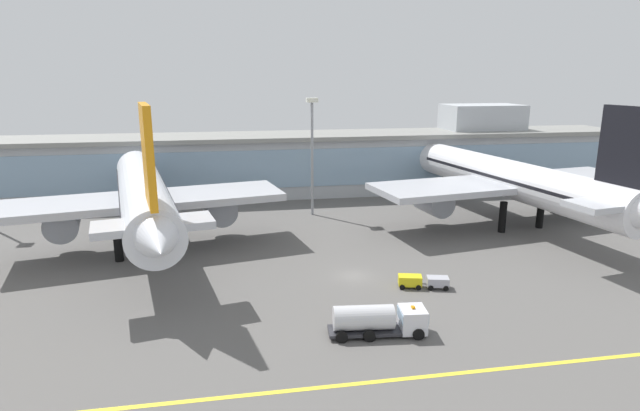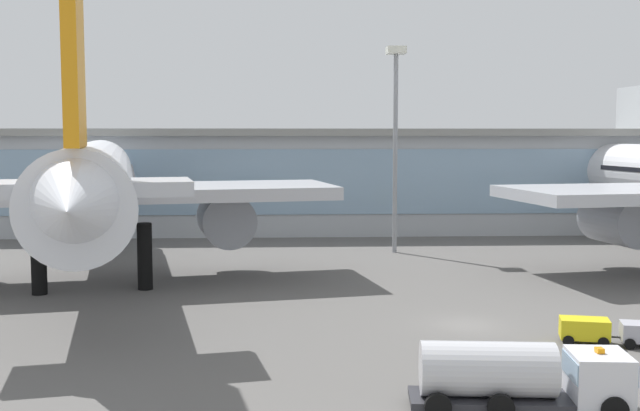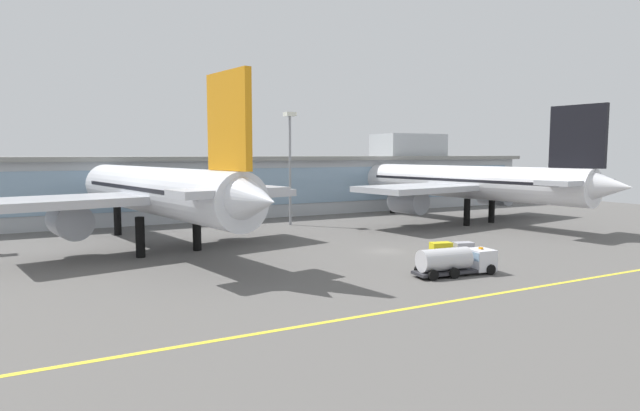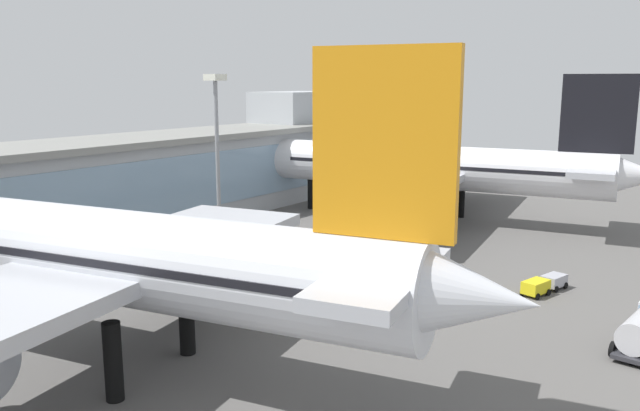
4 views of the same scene
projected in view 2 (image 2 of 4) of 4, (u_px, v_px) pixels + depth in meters
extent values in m
plane|color=#5B5956|center=(467.00, 325.00, 47.34)|extent=(185.23, 185.23, 0.00)
cube|color=#ADB2B7|center=(376.00, 183.00, 92.64)|extent=(132.31, 12.00, 11.24)
cube|color=#84A3BC|center=(383.00, 182.00, 86.57)|extent=(127.02, 0.20, 7.19)
cube|color=gray|center=(377.00, 132.00, 92.08)|extent=(135.31, 14.00, 0.80)
cylinder|color=black|center=(39.00, 260.00, 56.08)|extent=(1.10, 1.10, 4.96)
cylinder|color=black|center=(145.00, 256.00, 57.86)|extent=(1.10, 1.10, 4.96)
cylinder|color=black|center=(101.00, 227.00, 76.13)|extent=(1.10, 1.10, 4.96)
cylinder|color=silver|center=(93.00, 183.00, 59.81)|extent=(14.43, 43.49, 6.19)
cone|color=silver|center=(101.00, 169.00, 82.43)|extent=(6.85, 6.61, 5.89)
cone|color=silver|center=(72.00, 205.00, 36.84)|extent=(6.49, 7.71, 5.27)
cube|color=#84A3BC|center=(100.00, 160.00, 78.87)|extent=(5.40, 5.15, 1.86)
cube|color=black|center=(92.00, 177.00, 59.77)|extent=(13.15, 36.73, 0.50)
cube|color=#B7BAC1|center=(93.00, 193.00, 59.88)|extent=(38.34, 17.32, 0.99)
cylinder|color=#999EA8|center=(226.00, 219.00, 64.10)|extent=(5.34, 6.34, 4.34)
cube|color=orange|center=(74.00, 52.00, 40.73)|extent=(2.23, 7.76, 9.91)
cube|color=#B7BAC1|center=(78.00, 188.00, 41.40)|extent=(12.55, 6.95, 0.79)
cylinder|color=black|center=(634.00, 219.00, 84.00)|extent=(1.10, 1.10, 4.75)
cone|color=white|center=(597.00, 169.00, 90.83)|extent=(6.42, 6.17, 5.64)
cube|color=#84A3BC|center=(616.00, 161.00, 87.15)|extent=(5.06, 4.81, 1.78)
cylinder|color=#999EA8|center=(619.00, 220.00, 65.28)|extent=(5.09, 6.78, 4.15)
cylinder|color=black|center=(595.00, 389.00, 33.88)|extent=(1.12, 0.41, 1.10)
cylinder|color=black|center=(615.00, 410.00, 31.30)|extent=(1.12, 0.41, 1.10)
cylinder|color=black|center=(490.00, 387.00, 34.12)|extent=(1.12, 0.41, 1.10)
cylinder|color=black|center=(501.00, 408.00, 31.53)|extent=(1.12, 0.41, 1.10)
cylinder|color=black|center=(432.00, 386.00, 34.25)|extent=(1.12, 0.41, 1.10)
cylinder|color=black|center=(438.00, 407.00, 31.66)|extent=(1.12, 0.41, 1.10)
cube|color=#2D2D33|center=(500.00, 399.00, 32.82)|extent=(7.76, 3.09, 0.30)
cube|color=silver|center=(599.00, 379.00, 32.53)|extent=(2.59, 2.82, 2.20)
cube|color=#84A3BC|center=(599.00, 368.00, 32.48)|extent=(2.67, 2.73, 0.88)
cylinder|color=silver|center=(487.00, 369.00, 32.73)|extent=(5.78, 2.85, 2.30)
cube|color=orange|center=(600.00, 350.00, 32.41)|extent=(0.30, 0.40, 0.20)
cylinder|color=black|center=(568.00, 341.00, 42.59)|extent=(0.63, 0.34, 0.60)
cylinder|color=black|center=(565.00, 334.00, 44.05)|extent=(0.63, 0.34, 0.60)
cylinder|color=black|center=(604.00, 343.00, 42.23)|extent=(0.63, 0.34, 0.60)
cylinder|color=black|center=(599.00, 336.00, 43.69)|extent=(0.63, 0.34, 0.60)
cube|color=yellow|center=(584.00, 328.00, 43.09)|extent=(2.89, 2.09, 1.10)
cylinder|color=black|center=(630.00, 344.00, 41.96)|extent=(0.63, 0.32, 0.60)
cylinder|color=black|center=(625.00, 337.00, 43.42)|extent=(0.63, 0.32, 0.60)
cube|color=#2D2D33|center=(615.00, 337.00, 42.81)|extent=(0.61, 0.24, 0.08)
cylinder|color=gray|center=(395.00, 154.00, 75.20)|extent=(0.44, 0.44, 19.04)
cube|color=silver|center=(396.00, 50.00, 74.28)|extent=(1.80, 1.80, 0.70)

